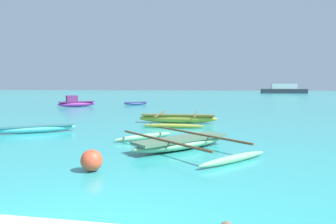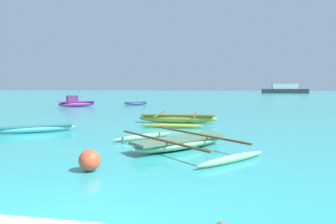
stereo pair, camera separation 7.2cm
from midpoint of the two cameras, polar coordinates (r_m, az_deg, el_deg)
name	(u,v)px [view 1 (the left image)]	position (r m, az deg, el deg)	size (l,w,h in m)	color
moored_boat_0	(76,103)	(28.72, -17.21, 1.69)	(3.06, 2.77, 1.04)	#A22F98
moored_boat_1	(35,128)	(13.45, -24.16, -2.82)	(2.98, 2.12, 0.33)	#57C8D1
moored_boat_2	(136,103)	(29.94, -6.25, 1.67)	(2.29, 1.68, 0.32)	#585FAF
moored_boat_3	(181,143)	(9.15, 2.31, -5.88)	(4.82, 4.71, 0.40)	#76B685
moored_boat_4	(178,119)	(15.42, 1.74, -1.26)	(4.08, 4.00, 0.51)	#ABAB39
mooring_buoy_0	(92,160)	(7.03, -14.63, -8.91)	(0.49, 0.49, 0.49)	#E54C2D
distant_ferry	(284,89)	(82.26, 21.16, 4.04)	(11.09, 2.44, 2.44)	#2D333D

